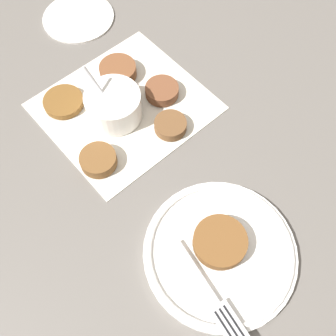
# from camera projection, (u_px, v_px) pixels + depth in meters

# --- Properties ---
(ground_plane) EXTENTS (4.00, 4.00, 0.00)m
(ground_plane) POSITION_uv_depth(u_px,v_px,m) (135.00, 101.00, 0.71)
(ground_plane) COLOR #605B56
(napkin) EXTENTS (0.29, 0.27, 0.00)m
(napkin) POSITION_uv_depth(u_px,v_px,m) (126.00, 107.00, 0.70)
(napkin) COLOR silver
(napkin) RESTS_ON ground_plane
(sauce_bowl) EXTENTS (0.10, 0.10, 0.10)m
(sauce_bowl) POSITION_uv_depth(u_px,v_px,m) (114.00, 106.00, 0.67)
(sauce_bowl) COLOR white
(sauce_bowl) RESTS_ON napkin
(fritter_0) EXTENTS (0.06, 0.06, 0.02)m
(fritter_0) POSITION_uv_depth(u_px,v_px,m) (162.00, 91.00, 0.71)
(fritter_0) COLOR brown
(fritter_0) RESTS_ON napkin
(fritter_1) EXTENTS (0.06, 0.06, 0.02)m
(fritter_1) POSITION_uv_depth(u_px,v_px,m) (98.00, 160.00, 0.64)
(fritter_1) COLOR brown
(fritter_1) RESTS_ON napkin
(fritter_2) EXTENTS (0.07, 0.07, 0.01)m
(fritter_2) POSITION_uv_depth(u_px,v_px,m) (64.00, 102.00, 0.70)
(fritter_2) COLOR brown
(fritter_2) RESTS_ON napkin
(fritter_3) EXTENTS (0.07, 0.07, 0.02)m
(fritter_3) POSITION_uv_depth(u_px,v_px,m) (118.00, 71.00, 0.73)
(fritter_3) COLOR brown
(fritter_3) RESTS_ON napkin
(fritter_4) EXTENTS (0.06, 0.06, 0.02)m
(fritter_4) POSITION_uv_depth(u_px,v_px,m) (170.00, 125.00, 0.67)
(fritter_4) COLOR brown
(fritter_4) RESTS_ON napkin
(serving_plate) EXTENTS (0.23, 0.23, 0.02)m
(serving_plate) POSITION_uv_depth(u_px,v_px,m) (220.00, 252.00, 0.57)
(serving_plate) COLOR white
(serving_plate) RESTS_ON ground_plane
(fritter_on_plate) EXTENTS (0.08, 0.08, 0.02)m
(fritter_on_plate) POSITION_uv_depth(u_px,v_px,m) (220.00, 242.00, 0.56)
(fritter_on_plate) COLOR brown
(fritter_on_plate) RESTS_ON serving_plate
(fork) EXTENTS (0.04, 0.17, 0.00)m
(fork) POSITION_uv_depth(u_px,v_px,m) (216.00, 304.00, 0.53)
(fork) COLOR silver
(fork) RESTS_ON serving_plate
(extra_saucer) EXTENTS (0.15, 0.15, 0.01)m
(extra_saucer) POSITION_uv_depth(u_px,v_px,m) (78.00, 17.00, 0.81)
(extra_saucer) COLOR white
(extra_saucer) RESTS_ON ground_plane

